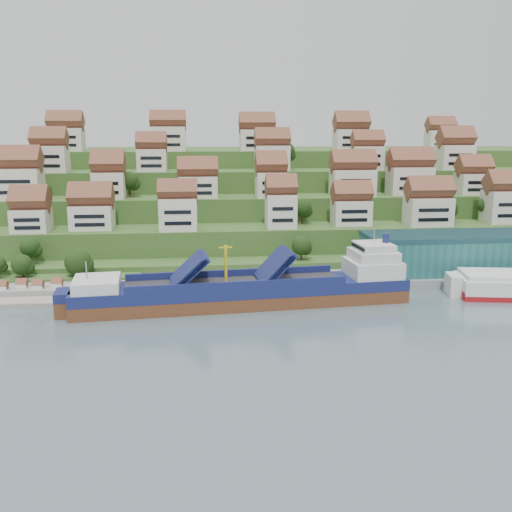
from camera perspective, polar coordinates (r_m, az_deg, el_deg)
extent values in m
plane|color=slate|center=(129.22, 3.60, -4.73)|extent=(300.00, 300.00, 0.00)
cube|color=gray|center=(147.33, 10.37, -2.32)|extent=(180.00, 14.00, 2.20)
cube|color=gray|center=(144.02, -20.70, -3.52)|extent=(45.00, 20.00, 1.00)
cube|color=#2D4C1E|center=(211.92, -0.12, 2.59)|extent=(260.00, 128.00, 4.00)
cube|color=#2D4C1E|center=(216.27, -0.25, 3.72)|extent=(260.00, 118.00, 11.00)
cube|color=#2D4C1E|center=(223.67, -0.44, 4.92)|extent=(260.00, 102.00, 18.00)
cube|color=#2D4C1E|center=(231.17, -0.63, 6.03)|extent=(260.00, 86.00, 25.00)
cube|color=#2D4C1E|center=(239.78, -0.82, 6.98)|extent=(260.00, 68.00, 31.00)
cube|color=silver|center=(167.97, -21.54, 3.34)|extent=(9.60, 8.66, 6.23)
cube|color=silver|center=(166.93, -16.06, 3.76)|extent=(11.58, 8.57, 6.73)
cube|color=silver|center=(159.58, -7.79, 4.16)|extent=(10.35, 7.03, 8.95)
cube|color=silver|center=(162.84, 2.49, 4.52)|extent=(8.34, 7.62, 9.51)
cube|color=silver|center=(170.01, 9.48, 4.30)|extent=(10.79, 7.73, 7.20)
cube|color=silver|center=(174.25, 16.82, 4.29)|extent=(12.68, 8.26, 8.12)
cube|color=silver|center=(187.39, 23.53, 4.54)|extent=(11.29, 8.31, 9.57)
cube|color=silver|center=(184.82, -22.72, 6.65)|extent=(13.93, 8.90, 9.23)
cube|color=silver|center=(179.45, -14.45, 6.86)|extent=(9.43, 8.98, 7.91)
cube|color=silver|center=(176.85, -5.81, 6.89)|extent=(11.76, 7.90, 6.54)
cube|color=silver|center=(177.05, 1.51, 7.14)|extent=(9.06, 8.56, 7.68)
cube|color=silver|center=(185.10, 9.62, 7.26)|extent=(13.53, 8.36, 8.09)
cube|color=silver|center=(190.97, 15.11, 7.27)|extent=(13.53, 8.18, 8.80)
cube|color=silver|center=(198.32, 20.86, 6.75)|extent=(10.15, 8.04, 6.67)
cube|color=silver|center=(195.76, -19.86, 9.09)|extent=(10.68, 7.86, 8.48)
cube|color=silver|center=(193.52, -10.36, 9.41)|extent=(9.54, 7.30, 7.30)
cube|color=silver|center=(194.58, 1.62, 9.76)|extent=(11.20, 7.79, 8.30)
cube|color=silver|center=(198.78, 11.04, 9.56)|extent=(10.14, 7.14, 8.05)
cube|color=silver|center=(210.54, 19.24, 9.30)|extent=(11.29, 8.47, 8.38)
cube|color=silver|center=(216.84, -18.43, 10.97)|extent=(11.80, 8.03, 8.11)
cube|color=silver|center=(209.13, -8.75, 11.49)|extent=(12.04, 7.51, 8.59)
cube|color=silver|center=(210.76, 0.09, 11.50)|extent=(12.30, 8.15, 7.60)
cube|color=silver|center=(218.53, 9.47, 11.38)|extent=(12.17, 8.73, 7.72)
cube|color=silver|center=(233.78, 17.91, 10.96)|extent=(10.20, 7.05, 7.32)
ellipsoid|color=#1F3B13|center=(158.85, -21.66, 0.83)|extent=(5.15, 5.15, 5.15)
ellipsoid|color=#1F3B13|center=(153.36, 4.56, 1.06)|extent=(5.28, 5.28, 5.28)
ellipsoid|color=#1F3B13|center=(182.71, 18.73, 4.59)|extent=(5.27, 5.27, 5.27)
ellipsoid|color=#1F3B13|center=(187.54, 21.88, 4.72)|extent=(4.45, 4.45, 4.45)
ellipsoid|color=#1F3B13|center=(169.72, 4.67, 4.82)|extent=(5.41, 5.41, 5.41)
ellipsoid|color=#1F3B13|center=(192.90, 13.60, 7.87)|extent=(5.29, 5.29, 5.29)
ellipsoid|color=#1F3B13|center=(184.33, -15.09, 7.12)|extent=(5.82, 5.82, 5.82)
ellipsoid|color=#1F3B13|center=(181.72, -12.52, 7.37)|extent=(5.63, 5.63, 5.63)
ellipsoid|color=#1F3B13|center=(197.45, 3.03, 10.43)|extent=(6.00, 6.00, 6.00)
ellipsoid|color=#1F3B13|center=(205.84, 10.37, 9.96)|extent=(5.61, 5.61, 5.61)
ellipsoid|color=#1F3B13|center=(204.63, 11.09, 9.42)|extent=(4.93, 4.93, 4.93)
ellipsoid|color=#1F3B13|center=(150.89, -22.37, -0.80)|extent=(5.07, 5.07, 5.07)
ellipsoid|color=#1F3B13|center=(147.49, -17.38, -0.59)|extent=(6.58, 6.58, 6.58)
cube|color=#23605E|center=(159.53, 21.38, 0.39)|extent=(60.00, 15.00, 10.00)
cylinder|color=gray|center=(140.92, 10.23, -0.85)|extent=(0.16, 0.16, 8.00)
cube|color=maroon|center=(140.32, 10.52, 0.59)|extent=(1.20, 0.05, 0.80)
cube|color=white|center=(144.08, -24.02, -3.13)|extent=(2.40, 2.20, 2.20)
cube|color=white|center=(144.25, -22.33, -2.97)|extent=(2.40, 2.20, 2.20)
cube|color=white|center=(141.75, -20.95, -3.11)|extent=(2.40, 2.20, 2.20)
cube|color=white|center=(142.14, -19.24, -2.94)|extent=(2.40, 2.20, 2.20)
cube|color=brown|center=(127.39, -1.30, -4.49)|extent=(74.75, 18.04, 4.74)
cube|color=navy|center=(126.53, -1.30, -3.15)|extent=(74.76, 18.16, 2.47)
cube|color=silver|center=(124.79, -15.65, -2.71)|extent=(10.43, 11.63, 2.47)
cube|color=#262628|center=(125.92, -2.16, -2.65)|extent=(48.13, 13.94, 0.28)
cube|color=navy|center=(124.03, -6.94, -1.43)|extent=(8.03, 11.08, 6.56)
cube|color=navy|center=(126.65, 1.65, -1.05)|extent=(7.67, 11.04, 6.93)
cylinder|color=yellow|center=(124.64, -3.04, -0.84)|extent=(0.72, 0.72, 8.54)
cube|color=silver|center=(134.03, 11.60, -1.18)|extent=(12.32, 11.80, 3.80)
cube|color=silver|center=(133.36, 11.66, 0.09)|extent=(10.33, 10.50, 2.37)
cube|color=silver|center=(132.96, 11.69, 0.93)|extent=(8.33, 9.19, 1.71)
cylinder|color=navy|center=(133.74, 12.86, 1.73)|extent=(1.65, 1.65, 2.09)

